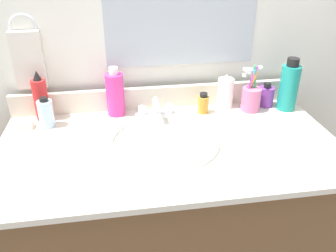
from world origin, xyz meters
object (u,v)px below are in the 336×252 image
Objects in this scene: bottle_oil_amber at (203,104)px; bottle_gel_clear at (46,113)px; bottle_lotion_white at (225,92)px; bottle_mouthwash_teal at (289,86)px; faucet at (156,111)px; bottle_soap_pink at (115,94)px; soap_bar at (24,125)px; hand_towel at (28,60)px; cup_pink at (251,98)px; bottle_cream_purple at (266,96)px; bottle_spray_red at (41,98)px.

bottle_gel_clear is (-0.61, -0.02, 0.01)m from bottle_oil_amber.
bottle_oil_amber is 0.60× the size of bottle_lotion_white.
faucet is at bearing 179.51° from bottle_mouthwash_teal.
soap_bar is (-0.35, -0.07, -0.08)m from bottle_soap_pink.
hand_towel is 0.88m from cup_pink.
bottle_cream_purple is 0.91m from bottle_spray_red.
hand_towel is 1.12× the size of bottle_soap_pink.
bottle_oil_amber is (0.19, 0.01, 0.01)m from faucet.
bottle_soap_pink is at bearing 160.78° from faucet.
bottle_oil_amber is 0.43× the size of bottle_soap_pink.
hand_towel is at bearing 173.29° from bottle_mouthwash_teal.
bottle_lotion_white is 2.23× the size of soap_bar.
hand_towel is 1.15× the size of cup_pink.
bottle_oil_amber is at bearing -8.74° from hand_towel.
bottle_soap_pink reaches higher than bottle_cream_purple.
bottle_spray_red reaches higher than cup_pink.
bottle_soap_pink is at bearing -10.92° from hand_towel.
bottle_soap_pink is 0.55m from cup_pink.
bottle_spray_red is at bearing -61.24° from hand_towel.
bottle_soap_pink is 1.03× the size of cup_pink.
bottle_oil_amber is 0.45× the size of cup_pink.
bottle_spray_red is 0.83m from cup_pink.
bottle_lotion_white is 1.22× the size of bottle_gel_clear.
faucet is 1.12× the size of bottle_lotion_white.
bottle_soap_pink is (0.31, -0.06, -0.13)m from hand_towel.
bottle_mouthwash_teal reaches higher than bottle_lotion_white.
soap_bar is (-0.06, -0.07, -0.08)m from bottle_spray_red.
bottle_lotion_white reaches higher than soap_bar.
cup_pink is (0.39, 0.01, 0.03)m from faucet.
bottle_oil_amber is 0.84× the size of bottle_cream_purple.
bottle_gel_clear is (-0.71, -0.07, -0.01)m from bottle_lotion_white.
soap_bar is at bearing -178.26° from faucet.
bottle_cream_purple is 0.09m from cup_pink.
bottle_soap_pink reaches higher than bottle_lotion_white.
cup_pink is at bearing -7.17° from hand_towel.
hand_towel is at bearing 169.08° from bottle_soap_pink.
bottle_oil_amber is (0.66, -0.10, -0.18)m from hand_towel.
cup_pink reaches higher than bottle_cream_purple.
bottle_cream_purple is at bearing -1.08° from bottle_spray_red.
faucet is 0.39m from cup_pink.
cup_pink is (0.83, -0.05, -0.03)m from bottle_spray_red.
bottle_oil_amber is at bearing -3.87° from bottle_spray_red.
cup_pink is (0.80, 0.02, 0.00)m from bottle_gel_clear.
bottle_mouthwash_teal reaches higher than bottle_oil_amber.
bottle_lotion_white is 0.75× the size of cup_pink.
bottle_mouthwash_teal is (0.25, -0.06, 0.03)m from bottle_lotion_white.
bottle_cream_purple is 0.87× the size of bottle_gel_clear.
bottle_spray_red is 0.28m from bottle_soap_pink.
bottle_mouthwash_teal is (0.54, -0.00, 0.07)m from faucet.
faucet is (0.47, -0.11, -0.19)m from hand_towel.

